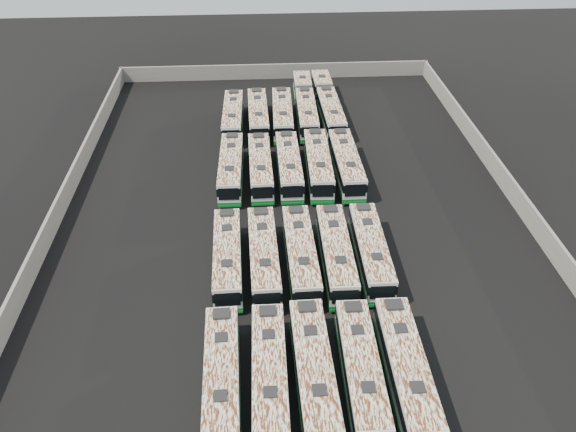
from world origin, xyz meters
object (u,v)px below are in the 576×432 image
Objects in this scene: bus_midback_right at (318,164)px; bus_back_left at (258,115)px; bus_front_far_right at (406,370)px; bus_back_right at (305,104)px; bus_midfront_left at (264,256)px; bus_midfront_center at (301,255)px; bus_midback_far_left at (231,168)px; bus_midfront_right at (336,254)px; bus_front_right at (361,370)px; bus_midback_far_right at (346,164)px; bus_front_far_left at (222,378)px; bus_back_far_right at (328,104)px; bus_front_left at (270,375)px; bus_front_center at (314,372)px; bus_midfront_far_left at (228,257)px; bus_back_far_left at (233,117)px; bus_midback_left at (260,167)px; bus_back_center at (282,115)px; bus_midfront_far_right at (371,251)px; bus_midback_center at (289,166)px.

bus_midback_right is 13.86m from bus_back_left.
bus_front_far_right is 42.84m from bus_back_right.
bus_midfront_center is (3.12, 0.00, 0.01)m from bus_midfront_left.
bus_back_right is (9.19, 15.43, -0.03)m from bus_midback_far_left.
bus_midfront_right is at bearing 104.45° from bus_front_far_right.
bus_front_right is 28.64m from bus_midback_far_left.
bus_midback_far_left is at bearing 179.29° from bus_midback_far_right.
bus_midback_far_left is (0.04, 27.19, 0.03)m from bus_front_far_left.
bus_back_far_right is at bearing 89.91° from bus_midback_far_right.
bus_midfront_right is 28.03m from bus_back_left.
bus_back_left is (0.00, 39.61, 0.03)m from bus_front_left.
bus_front_center is 27.41m from bus_midback_right.
bus_front_center reaches higher than bus_midfront_far_left.
bus_front_far_right is 12.82m from bus_midfront_right.
bus_front_far_right is (6.16, -0.17, -0.01)m from bus_front_center.
bus_midback_far_right reaches higher than bus_back_far_left.
bus_front_far_left is 0.96× the size of bus_front_center.
bus_midfront_center is 16.04m from bus_midback_far_left.
bus_front_right is 15.47m from bus_midfront_far_left.
bus_front_far_right reaches higher than bus_midfront_far_left.
bus_midfront_left is 6.11m from bus_midfront_right.
bus_front_far_right is (12.24, -0.12, 0.05)m from bus_front_far_left.
bus_midfront_right reaches higher than bus_midback_left.
bus_front_center reaches higher than bus_back_far_right.
bus_back_left is 3.01m from bus_back_center.
bus_back_center reaches higher than bus_midfront_far_right.
bus_midback_far_right is 17.37m from bus_back_far_left.
bus_front_far_left is 15.38m from bus_midfront_right.
bus_midfront_far_right is (12.20, 12.56, 0.01)m from bus_front_far_left.
bus_midfront_far_left is 0.96× the size of bus_midback_far_right.
bus_midback_center is at bearing 88.80° from bus_front_center.
bus_front_center is at bearing -86.60° from bus_back_left.
bus_midfront_center is 1.02× the size of bus_back_far_left.
bus_midfront_far_right is at bearing -75.92° from bus_back_center.
bus_midfront_right is at bearing -78.37° from bus_back_left.
bus_back_center is at bearing 96.83° from bus_midfront_right.
bus_midback_far_left is (-12.20, 27.31, -0.03)m from bus_front_far_right.
bus_midback_center is 0.98× the size of bus_back_center.
bus_midfront_right is at bearing -57.33° from bus_midback_far_left.
bus_midfront_far_right is at bearing 77.90° from bus_front_right.
bus_back_far_right reaches higher than bus_front_right.
bus_front_left is 0.98× the size of bus_midfront_center.
bus_back_center is at bearing -2.38° from bus_back_left.
bus_midfront_left is 27.28m from bus_back_far_left.
bus_back_far_right is (9.01, 42.56, 0.02)m from bus_front_left.
bus_back_center is at bearing 115.63° from bus_midback_far_right.
bus_front_right is (3.16, 0.02, -0.05)m from bus_front_center.
bus_front_far_left is 0.99× the size of bus_back_left.
bus_midback_right is at bearing 82.28° from bus_front_center.
bus_back_center reaches higher than bus_back_far_right.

